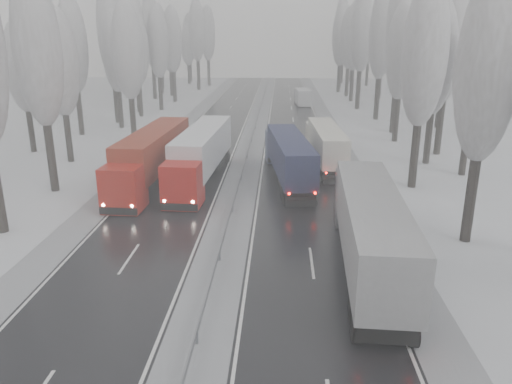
# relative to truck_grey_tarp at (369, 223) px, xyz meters

# --- Properties ---
(carriageway_right) EXTENTS (7.50, 200.00, 0.03)m
(carriageway_right) POSITION_rel_truck_grey_tarp_xyz_m (-2.94, 18.46, -2.64)
(carriageway_right) COLOR black
(carriageway_right) RESTS_ON ground
(carriageway_left) EXTENTS (7.50, 200.00, 0.03)m
(carriageway_left) POSITION_rel_truck_grey_tarp_xyz_m (-13.44, 18.46, -2.64)
(carriageway_left) COLOR black
(carriageway_left) RESTS_ON ground
(median_slush) EXTENTS (3.00, 200.00, 0.04)m
(median_slush) POSITION_rel_truck_grey_tarp_xyz_m (-8.19, 18.46, -2.64)
(median_slush) COLOR #A6A9AE
(median_slush) RESTS_ON ground
(shoulder_right) EXTENTS (2.40, 200.00, 0.04)m
(shoulder_right) POSITION_rel_truck_grey_tarp_xyz_m (2.01, 18.46, -2.64)
(shoulder_right) COLOR #A6A9AE
(shoulder_right) RESTS_ON ground
(shoulder_left) EXTENTS (2.40, 200.00, 0.04)m
(shoulder_left) POSITION_rel_truck_grey_tarp_xyz_m (-18.39, 18.46, -2.64)
(shoulder_left) COLOR #A6A9AE
(shoulder_left) RESTS_ON ground
(median_guardrail) EXTENTS (0.12, 200.00, 0.76)m
(median_guardrail) POSITION_rel_truck_grey_tarp_xyz_m (-8.19, 18.45, -2.06)
(median_guardrail) COLOR slate
(median_guardrail) RESTS_ON ground
(tree_16) EXTENTS (3.60, 3.60, 16.53)m
(tree_16) POSITION_rel_truck_grey_tarp_xyz_m (6.84, 4.13, 8.01)
(tree_16) COLOR black
(tree_16) RESTS_ON ground
(tree_18) EXTENTS (3.60, 3.60, 16.58)m
(tree_18) POSITION_rel_truck_grey_tarp_xyz_m (6.31, 15.50, 8.04)
(tree_18) COLOR black
(tree_18) RESTS_ON ground
(tree_19) EXTENTS (3.60, 3.60, 14.57)m
(tree_19) POSITION_rel_truck_grey_tarp_xyz_m (11.83, 19.50, 6.76)
(tree_19) COLOR black
(tree_19) RESTS_ON ground
(tree_20) EXTENTS (3.60, 3.60, 15.71)m
(tree_20) POSITION_rel_truck_grey_tarp_xyz_m (9.70, 23.63, 7.49)
(tree_20) COLOR black
(tree_20) RESTS_ON ground
(tree_21) EXTENTS (3.60, 3.60, 18.62)m
(tree_21) POSITION_rel_truck_grey_tarp_xyz_m (11.93, 27.63, 9.34)
(tree_21) COLOR black
(tree_21) RESTS_ON ground
(tree_22) EXTENTS (3.60, 3.60, 15.86)m
(tree_22) POSITION_rel_truck_grey_tarp_xyz_m (8.83, 34.06, 7.58)
(tree_22) COLOR black
(tree_22) RESTS_ON ground
(tree_23) EXTENTS (3.60, 3.60, 13.55)m
(tree_23) POSITION_rel_truck_grey_tarp_xyz_m (15.11, 38.06, 6.11)
(tree_23) COLOR black
(tree_23) RESTS_ON ground
(tree_24) EXTENTS (3.60, 3.60, 20.49)m
(tree_24) POSITION_rel_truck_grey_tarp_xyz_m (9.70, 39.48, 10.53)
(tree_24) COLOR black
(tree_24) RESTS_ON ground
(tree_25) EXTENTS (3.60, 3.60, 19.44)m
(tree_25) POSITION_rel_truck_grey_tarp_xyz_m (16.62, 43.48, 9.86)
(tree_25) COLOR black
(tree_25) RESTS_ON ground
(tree_26) EXTENTS (3.60, 3.60, 18.78)m
(tree_26) POSITION_rel_truck_grey_tarp_xyz_m (9.37, 49.73, 9.45)
(tree_26) COLOR black
(tree_26) RESTS_ON ground
(tree_27) EXTENTS (3.60, 3.60, 17.62)m
(tree_27) POSITION_rel_truck_grey_tarp_xyz_m (16.52, 53.73, 8.70)
(tree_27) COLOR black
(tree_27) RESTS_ON ground
(tree_28) EXTENTS (3.60, 3.60, 19.62)m
(tree_28) POSITION_rel_truck_grey_tarp_xyz_m (8.15, 60.42, 9.98)
(tree_28) COLOR black
(tree_28) RESTS_ON ground
(tree_29) EXTENTS (3.60, 3.60, 18.11)m
(tree_29) POSITION_rel_truck_grey_tarp_xyz_m (15.52, 64.42, 9.02)
(tree_29) COLOR black
(tree_29) RESTS_ON ground
(tree_30) EXTENTS (3.60, 3.60, 17.86)m
(tree_30) POSITION_rel_truck_grey_tarp_xyz_m (8.37, 70.17, 8.86)
(tree_30) COLOR black
(tree_30) RESTS_ON ground
(tree_31) EXTENTS (3.60, 3.60, 18.58)m
(tree_31) POSITION_rel_truck_grey_tarp_xyz_m (14.28, 74.17, 9.32)
(tree_31) COLOR black
(tree_31) RESTS_ON ground
(tree_32) EXTENTS (3.60, 3.60, 17.33)m
(tree_32) POSITION_rel_truck_grey_tarp_xyz_m (8.44, 77.68, 8.52)
(tree_32) COLOR black
(tree_32) RESTS_ON ground
(tree_33) EXTENTS (3.60, 3.60, 14.33)m
(tree_33) POSITION_rel_truck_grey_tarp_xyz_m (11.57, 81.68, 6.60)
(tree_33) COLOR black
(tree_33) RESTS_ON ground
(tree_34) EXTENTS (3.60, 3.60, 17.63)m
(tree_34) POSITION_rel_truck_grey_tarp_xyz_m (7.54, 84.78, 8.71)
(tree_34) COLOR black
(tree_34) RESTS_ON ground
(tree_35) EXTENTS (3.60, 3.60, 18.25)m
(tree_35) POSITION_rel_truck_grey_tarp_xyz_m (16.75, 88.78, 9.11)
(tree_35) COLOR black
(tree_35) RESTS_ON ground
(tree_36) EXTENTS (3.60, 3.60, 20.23)m
(tree_36) POSITION_rel_truck_grey_tarp_xyz_m (8.84, 94.62, 10.36)
(tree_36) COLOR black
(tree_36) RESTS_ON ground
(tree_37) EXTENTS (3.60, 3.60, 16.37)m
(tree_37) POSITION_rel_truck_grey_tarp_xyz_m (15.83, 98.62, 7.91)
(tree_37) COLOR black
(tree_37) RESTS_ON ground
(tree_38) EXTENTS (3.60, 3.60, 17.97)m
(tree_38) POSITION_rel_truck_grey_tarp_xyz_m (10.54, 105.19, 8.93)
(tree_38) COLOR black
(tree_38) RESTS_ON ground
(tree_39) EXTENTS (3.60, 3.60, 16.19)m
(tree_39) POSITION_rel_truck_grey_tarp_xyz_m (13.35, 109.19, 7.79)
(tree_39) COLOR black
(tree_39) RESTS_ON ground
(tree_58) EXTENTS (3.60, 3.60, 17.21)m
(tree_58) POSITION_rel_truck_grey_tarp_xyz_m (-23.32, 13.03, 8.45)
(tree_58) COLOR black
(tree_58) RESTS_ON ground
(tree_60) EXTENTS (3.60, 3.60, 14.84)m
(tree_60) POSITION_rel_truck_grey_tarp_xyz_m (-25.94, 22.66, 6.93)
(tree_60) COLOR black
(tree_60) RESTS_ON ground
(tree_61) EXTENTS (3.60, 3.60, 13.95)m
(tree_61) POSITION_rel_truck_grey_tarp_xyz_m (-31.71, 26.66, 6.36)
(tree_61) COLOR black
(tree_61) RESTS_ON ground
(tree_62) EXTENTS (3.60, 3.60, 16.04)m
(tree_62) POSITION_rel_truck_grey_tarp_xyz_m (-22.14, 32.19, 7.70)
(tree_62) COLOR black
(tree_62) RESTS_ON ground
(tree_63) EXTENTS (3.60, 3.60, 16.88)m
(tree_63) POSITION_rel_truck_grey_tarp_xyz_m (-30.04, 36.19, 8.24)
(tree_63) COLOR black
(tree_63) RESTS_ON ground
(tree_64) EXTENTS (3.60, 3.60, 15.42)m
(tree_64) POSITION_rel_truck_grey_tarp_xyz_m (-26.46, 41.18, 7.30)
(tree_64) COLOR black
(tree_64) RESTS_ON ground
(tree_65) EXTENTS (3.60, 3.60, 19.48)m
(tree_65) POSITION_rel_truck_grey_tarp_xyz_m (-28.25, 45.18, 9.89)
(tree_65) COLOR black
(tree_65) RESTS_ON ground
(tree_66) EXTENTS (3.60, 3.60, 15.23)m
(tree_66) POSITION_rel_truck_grey_tarp_xyz_m (-26.35, 50.81, 7.18)
(tree_66) COLOR black
(tree_66) RESTS_ON ground
(tree_67) EXTENTS (3.60, 3.60, 17.09)m
(tree_67) POSITION_rel_truck_grey_tarp_xyz_m (-27.74, 54.81, 8.37)
(tree_67) COLOR black
(tree_67) RESTS_ON ground
(tree_68) EXTENTS (3.60, 3.60, 16.65)m
(tree_68) POSITION_rel_truck_grey_tarp_xyz_m (-24.77, 57.57, 8.09)
(tree_68) COLOR black
(tree_68) RESTS_ON ground
(tree_69) EXTENTS (3.60, 3.60, 19.35)m
(tree_69) POSITION_rel_truck_grey_tarp_xyz_m (-29.61, 61.57, 9.80)
(tree_69) COLOR black
(tree_69) RESTS_ON ground
(tree_70) EXTENTS (3.60, 3.60, 17.09)m
(tree_70) POSITION_rel_truck_grey_tarp_xyz_m (-24.52, 67.65, 8.37)
(tree_70) COLOR black
(tree_70) RESTS_ON ground
(tree_71) EXTENTS (3.60, 3.60, 19.61)m
(tree_71) POSITION_rel_truck_grey_tarp_xyz_m (-29.28, 71.65, 9.97)
(tree_71) COLOR black
(tree_71) RESTS_ON ground
(tree_72) EXTENTS (3.60, 3.60, 15.11)m
(tree_72) POSITION_rel_truck_grey_tarp_xyz_m (-27.12, 77.00, 7.10)
(tree_72) COLOR black
(tree_72) RESTS_ON ground
(tree_73) EXTENTS (3.60, 3.60, 17.22)m
(tree_73) POSITION_rel_truck_grey_tarp_xyz_m (-30.01, 81.00, 8.45)
(tree_73) COLOR black
(tree_73) RESTS_ON ground
(tree_74) EXTENTS (3.60, 3.60, 19.68)m
(tree_74) POSITION_rel_truck_grey_tarp_xyz_m (-23.27, 87.79, 10.02)
(tree_74) COLOR black
(tree_74) RESTS_ON ground
(tree_75) EXTENTS (3.60, 3.60, 18.60)m
(tree_75) POSITION_rel_truck_grey_tarp_xyz_m (-32.39, 91.79, 9.33)
(tree_75) COLOR black
(tree_75) RESTS_ON ground
(tree_76) EXTENTS (3.60, 3.60, 18.55)m
(tree_76) POSITION_rel_truck_grey_tarp_xyz_m (-22.24, 97.18, 9.30)
(tree_76) COLOR black
(tree_76) RESTS_ON ground
(tree_77) EXTENTS (3.60, 3.60, 14.32)m
(tree_77) POSITION_rel_truck_grey_tarp_xyz_m (-27.86, 101.18, 6.60)
(tree_77) COLOR black
(tree_77) RESTS_ON ground
(tree_78) EXTENTS (3.60, 3.60, 19.55)m
(tree_78) POSITION_rel_truck_grey_tarp_xyz_m (-25.75, 103.77, 9.93)
(tree_78) COLOR black
(tree_78) RESTS_ON ground
(tree_79) EXTENTS (3.60, 3.60, 17.07)m
(tree_79) POSITION_rel_truck_grey_tarp_xyz_m (-28.53, 107.77, 8.35)
(tree_79) COLOR black
(tree_79) RESTS_ON ground
(truck_grey_tarp) EXTENTS (3.70, 17.86, 4.55)m
(truck_grey_tarp) POSITION_rel_truck_grey_tarp_xyz_m (0.00, 0.00, 0.00)
(truck_grey_tarp) COLOR #47474B
(truck_grey_tarp) RESTS_ON ground
(truck_blue_box) EXTENTS (4.43, 16.03, 4.08)m
(truck_blue_box) POSITION_rel_truck_grey_tarp_xyz_m (-4.14, 16.73, -0.28)
(truck_blue_box) COLOR navy
(truck_blue_box) RESTS_ON ground
(truck_cream_box) EXTENTS (3.08, 15.01, 3.83)m
(truck_cream_box) POSITION_rel_truck_grey_tarp_xyz_m (-0.44, 22.75, -0.42)
(truck_cream_box) COLOR #B0AB9C
(truck_cream_box) RESTS_ON ground
(box_truck_distant) EXTENTS (2.86, 7.72, 2.83)m
(box_truck_distant) POSITION_rel_truck_grey_tarp_xyz_m (-0.94, 64.58, -1.22)
(box_truck_distant) COLOR silver
(box_truck_distant) RESTS_ON ground
(truck_red_white) EXTENTS (3.64, 17.55, 4.47)m
(truck_red_white) POSITION_rel_truck_grey_tarp_xyz_m (-11.61, 16.16, -0.05)
(truck_red_white) COLOR #AC0F09
(truck_red_white) RESTS_ON ground
(truck_red_red) EXTENTS (3.64, 17.54, 4.47)m
(truck_red_red) POSITION_rel_truck_grey_tarp_xyz_m (-15.70, 15.09, -0.05)
(truck_red_red) COLOR #A31209
(truck_red_red) RESTS_ON ground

